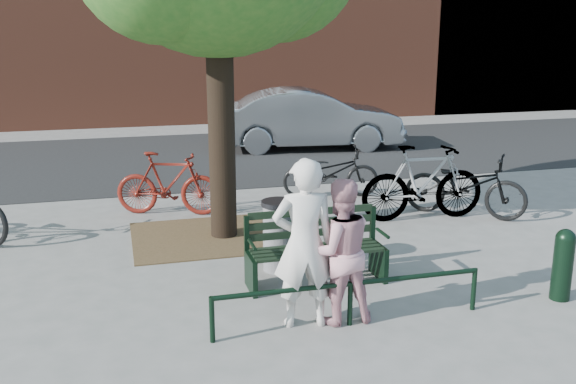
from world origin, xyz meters
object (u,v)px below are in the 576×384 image
object	(u,v)px
person_right	(339,251)
parked_car	(310,119)
person_left	(304,244)
bicycle_c	(331,172)
park_bench	(315,246)
litter_bin	(279,235)
bollard	(563,262)

from	to	relation	value
person_right	parked_car	distance (m)	10.31
person_left	bicycle_c	size ratio (longest dim) A/B	1.02
park_bench	person_right	distance (m)	1.18
park_bench	parked_car	xyz separation A→B (m)	(2.64, 8.81, 0.31)
person_left	parked_car	distance (m)	10.42
person_left	litter_bin	distance (m)	1.72
person_left	bollard	size ratio (longest dim) A/B	2.13
park_bench	bollard	size ratio (longest dim) A/B	2.00
person_left	park_bench	bearing A→B (deg)	-106.49
bicycle_c	parked_car	size ratio (longest dim) A/B	0.38
bollard	person_left	bearing A→B (deg)	177.16
person_right	litter_bin	bearing A→B (deg)	-81.61
person_right	bicycle_c	distance (m)	5.33
person_left	litter_bin	size ratio (longest dim) A/B	1.95
park_bench	bollard	world-z (taller)	park_bench
parked_car	park_bench	bearing A→B (deg)	170.88
person_right	bollard	distance (m)	2.77
bollard	litter_bin	xyz separation A→B (m)	(-2.99, 1.81, 0.01)
litter_bin	bicycle_c	distance (m)	3.89
person_right	litter_bin	size ratio (longest dim) A/B	1.69
park_bench	litter_bin	bearing A→B (deg)	122.35
bicycle_c	litter_bin	bearing A→B (deg)	161.46
litter_bin	bollard	bearing A→B (deg)	-31.13
park_bench	bollard	bearing A→B (deg)	-25.78
litter_bin	bicycle_c	xyz separation A→B (m)	(1.89, 3.40, -0.00)
bicycle_c	bollard	bearing A→B (deg)	-157.58
person_left	parked_car	bearing A→B (deg)	-100.91
bicycle_c	park_bench	bearing A→B (deg)	168.82
litter_bin	park_bench	bearing A→B (deg)	-57.65
bollard	bicycle_c	distance (m)	5.32
person_right	parked_car	xyz separation A→B (m)	(2.72, 9.94, -0.01)
park_bench	bollard	xyz separation A→B (m)	(2.66, -1.28, -0.01)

